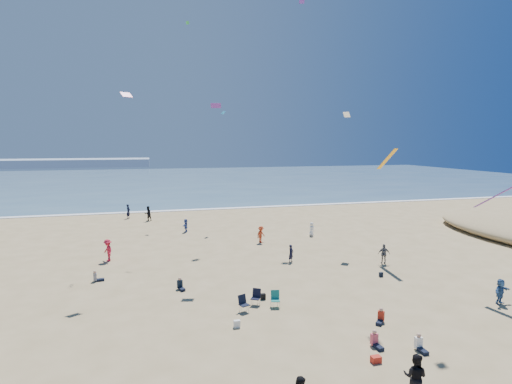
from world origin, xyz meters
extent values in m
cube|color=#476B84|center=(0.00, 95.00, 0.03)|extent=(220.00, 100.00, 0.06)
cube|color=white|center=(0.00, 45.00, 0.04)|extent=(220.00, 1.20, 0.08)
cube|color=#7A8EA8|center=(-60.00, 170.00, 1.60)|extent=(110.00, 20.00, 3.20)
imported|color=black|center=(5.79, -2.10, 0.94)|extent=(1.15, 1.15, 1.88)
imported|color=white|center=(12.65, 24.89, 0.74)|extent=(0.62, 0.81, 1.49)
imported|color=black|center=(-4.60, 38.02, 0.96)|extent=(1.18, 1.12, 1.91)
imported|color=red|center=(-7.76, 20.52, 0.95)|extent=(1.17, 1.41, 1.90)
imported|color=slate|center=(14.57, 13.94, 0.84)|extent=(1.06, 0.72, 1.67)
imported|color=#38509C|center=(-0.41, 30.21, 0.75)|extent=(0.84, 1.46, 1.50)
imported|color=#345B90|center=(16.95, 4.72, 0.80)|extent=(1.55, 0.88, 1.60)
imported|color=#C03B1B|center=(6.53, 23.38, 0.84)|extent=(1.25, 1.15, 1.69)
imported|color=black|center=(7.24, 16.33, 0.75)|extent=(0.65, 0.62, 1.50)
imported|color=black|center=(-7.13, 40.37, 0.95)|extent=(0.68, 0.81, 1.91)
cube|color=white|center=(0.32, 5.70, 0.20)|extent=(0.35, 0.20, 0.40)
cube|color=black|center=(2.77, 9.12, 0.19)|extent=(0.30, 0.22, 0.38)
cube|color=red|center=(5.78, 0.66, 0.15)|extent=(0.45, 0.30, 0.30)
cube|color=black|center=(12.55, 11.10, 0.17)|extent=(0.28, 0.18, 0.34)
cube|color=#59248A|center=(1.00, 16.40, 12.87)|extent=(0.85, 0.54, 0.35)
cube|color=#178AE6|center=(4.57, 33.39, 13.62)|extent=(0.66, 0.74, 0.32)
cube|color=white|center=(14.30, 20.71, 12.71)|extent=(0.82, 0.82, 0.48)
cube|color=#6631A6|center=(12.48, 28.33, 25.48)|extent=(0.62, 0.38, 0.65)
cube|color=green|center=(1.35, 42.21, 26.17)|extent=(0.45, 0.41, 0.39)
cube|color=#D60D58|center=(-5.53, 16.08, 13.46)|extent=(0.90, 0.80, 0.39)
cube|color=#69269B|center=(17.55, 5.81, 6.83)|extent=(0.35, 3.14, 2.21)
cube|color=#FFAA1A|center=(15.65, 15.72, 8.64)|extent=(0.35, 2.64, 1.87)
camera|label=1|loc=(-3.91, -14.61, 10.01)|focal=28.00mm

